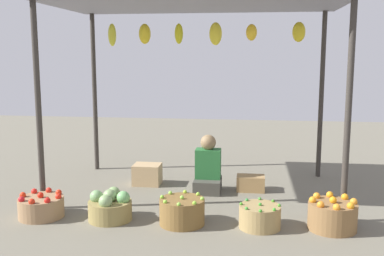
% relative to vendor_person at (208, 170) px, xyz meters
% --- Properties ---
extents(ground_plane, '(14.00, 14.00, 0.00)m').
position_rel_vendor_person_xyz_m(ground_plane, '(-0.15, 0.01, -0.30)').
color(ground_plane, '#6D6859').
extents(market_stall_structure, '(3.81, 2.25, 2.51)m').
position_rel_vendor_person_xyz_m(market_stall_structure, '(-0.15, 0.01, 2.02)').
color(market_stall_structure, '#38332D').
rests_on(market_stall_structure, ground).
extents(vendor_person, '(0.36, 0.44, 0.78)m').
position_rel_vendor_person_xyz_m(vendor_person, '(0.00, 0.00, 0.00)').
color(vendor_person, '#434139').
rests_on(vendor_person, ground).
extents(basket_red_tomatoes, '(0.51, 0.51, 0.29)m').
position_rel_vendor_person_xyz_m(basket_red_tomatoes, '(-1.80, -1.25, -0.18)').
color(basket_red_tomatoes, '#95724F').
rests_on(basket_red_tomatoes, ground).
extents(basket_cabbages, '(0.49, 0.49, 0.35)m').
position_rel_vendor_person_xyz_m(basket_cabbages, '(-0.99, -1.24, -0.15)').
color(basket_cabbages, olive).
rests_on(basket_cabbages, ground).
extents(basket_limes, '(0.50, 0.50, 0.33)m').
position_rel_vendor_person_xyz_m(basket_limes, '(-0.16, -1.26, -0.15)').
color(basket_limes, brown).
rests_on(basket_limes, ground).
extents(basket_green_chilies, '(0.45, 0.45, 0.28)m').
position_rel_vendor_person_xyz_m(basket_green_chilies, '(0.68, -1.26, -0.17)').
color(basket_green_chilies, '#9C814F').
rests_on(basket_green_chilies, ground).
extents(basket_oranges, '(0.51, 0.51, 0.36)m').
position_rel_vendor_person_xyz_m(basket_oranges, '(1.45, -1.20, -0.14)').
color(basket_oranges, olive).
rests_on(basket_oranges, ground).
extents(wooden_crate_near_vendor, '(0.38, 0.25, 0.21)m').
position_rel_vendor_person_xyz_m(wooden_crate_near_vendor, '(0.58, 0.09, -0.19)').
color(wooden_crate_near_vendor, '#A17D4C').
rests_on(wooden_crate_near_vendor, ground).
extents(wooden_crate_stacked_rear, '(0.38, 0.31, 0.29)m').
position_rel_vendor_person_xyz_m(wooden_crate_stacked_rear, '(-0.90, 0.22, -0.15)').
color(wooden_crate_stacked_rear, tan).
rests_on(wooden_crate_stacked_rear, ground).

